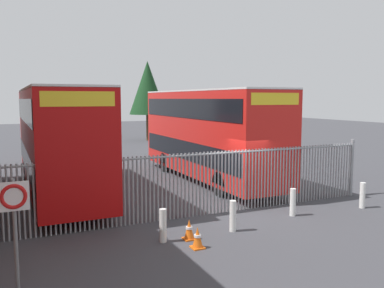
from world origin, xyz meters
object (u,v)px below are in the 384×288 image
(double_decker_bus_near_gate, at_px, (58,137))
(bollard_far_right, at_px, (362,195))
(traffic_cone_by_gate, at_px, (198,238))
(bollard_near_left, at_px, (163,225))
(bollard_near_right, at_px, (293,202))
(speed_limit_sign_post, at_px, (14,210))
(traffic_cone_mid_forecourt, at_px, (189,230))
(double_decker_bus_behind_fence_left, at_px, (208,131))
(bollard_center_front, at_px, (233,216))

(double_decker_bus_near_gate, bearing_deg, bollard_far_right, -35.21)
(double_decker_bus_near_gate, relative_size, traffic_cone_by_gate, 18.32)
(bollard_near_left, bearing_deg, traffic_cone_by_gate, -51.25)
(double_decker_bus_near_gate, xyz_separation_m, bollard_far_right, (9.82, -6.93, -1.95))
(bollard_near_right, height_order, speed_limit_sign_post, speed_limit_sign_post)
(traffic_cone_mid_forecourt, bearing_deg, double_decker_bus_behind_fence_left, 59.32)
(double_decker_bus_behind_fence_left, relative_size, bollard_far_right, 11.38)
(double_decker_bus_behind_fence_left, relative_size, bollard_center_front, 11.38)
(double_decker_bus_near_gate, height_order, bollard_center_front, double_decker_bus_near_gate)
(bollard_near_left, xyz_separation_m, bollard_far_right, (7.91, 0.23, 0.00))
(bollard_near_left, height_order, bollard_far_right, same)
(double_decker_bus_near_gate, relative_size, bollard_center_front, 11.38)
(traffic_cone_mid_forecourt, bearing_deg, bollard_far_right, 2.83)
(double_decker_bus_behind_fence_left, xyz_separation_m, bollard_center_front, (-2.91, -7.32, -1.95))
(bollard_center_front, xyz_separation_m, speed_limit_sign_post, (-6.04, -1.53, 1.30))
(traffic_cone_by_gate, xyz_separation_m, traffic_cone_mid_forecourt, (0.08, 0.72, 0.00))
(bollard_near_left, relative_size, bollard_center_front, 1.00)
(bollard_near_left, distance_m, speed_limit_sign_post, 4.30)
(bollard_far_right, height_order, speed_limit_sign_post, speed_limit_sign_post)
(bollard_center_front, height_order, bollard_near_right, same)
(bollard_center_front, relative_size, traffic_cone_mid_forecourt, 1.61)
(traffic_cone_mid_forecourt, bearing_deg, traffic_cone_by_gate, -96.34)
(double_decker_bus_near_gate, distance_m, bollard_near_right, 9.75)
(double_decker_bus_near_gate, height_order, bollard_far_right, double_decker_bus_near_gate)
(bollard_near_left, height_order, bollard_center_front, same)
(double_decker_bus_behind_fence_left, distance_m, traffic_cone_mid_forecourt, 8.88)
(double_decker_bus_near_gate, xyz_separation_m, bollard_near_right, (6.86, -6.64, -1.95))
(traffic_cone_mid_forecourt, distance_m, speed_limit_sign_post, 4.99)
(speed_limit_sign_post, bearing_deg, bollard_center_front, 14.22)
(double_decker_bus_behind_fence_left, relative_size, bollard_near_right, 11.38)
(double_decker_bus_behind_fence_left, distance_m, bollard_center_front, 8.12)
(double_decker_bus_near_gate, bearing_deg, traffic_cone_by_gate, -72.11)
(bollard_center_front, distance_m, traffic_cone_by_gate, 1.78)
(bollard_center_front, relative_size, speed_limit_sign_post, 0.40)
(traffic_cone_mid_forecourt, height_order, speed_limit_sign_post, speed_limit_sign_post)
(double_decker_bus_behind_fence_left, height_order, traffic_cone_mid_forecourt, double_decker_bus_behind_fence_left)
(double_decker_bus_near_gate, distance_m, traffic_cone_mid_forecourt, 8.04)
(traffic_cone_by_gate, bearing_deg, double_decker_bus_near_gate, 107.89)
(bollard_near_left, xyz_separation_m, bollard_center_front, (2.25, -0.03, 0.00))
(bollard_near_left, height_order, traffic_cone_mid_forecourt, bollard_near_left)
(bollard_center_front, xyz_separation_m, traffic_cone_mid_forecourt, (-1.49, -0.09, -0.19))
(bollard_near_left, bearing_deg, double_decker_bus_behind_fence_left, 54.76)
(bollard_near_right, relative_size, traffic_cone_by_gate, 1.61)
(double_decker_bus_near_gate, distance_m, double_decker_bus_behind_fence_left, 7.06)
(bollard_near_left, height_order, bollard_near_right, same)
(traffic_cone_mid_forecourt, relative_size, speed_limit_sign_post, 0.25)
(bollard_near_right, bearing_deg, traffic_cone_mid_forecourt, -171.34)
(bollard_far_right, bearing_deg, double_decker_bus_near_gate, 144.79)
(double_decker_bus_near_gate, bearing_deg, bollard_near_left, -75.07)
(bollard_near_right, bearing_deg, bollard_near_left, -174.04)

